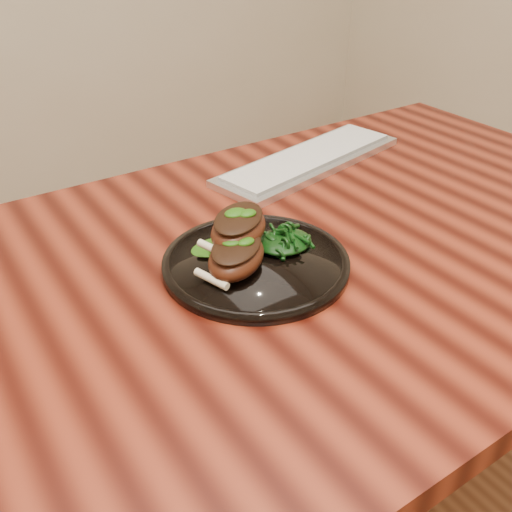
{
  "coord_description": "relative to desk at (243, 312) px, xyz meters",
  "views": [
    {
      "loc": [
        -0.36,
        -0.58,
        1.2
      ],
      "look_at": [
        0.01,
        -0.03,
        0.78
      ],
      "focal_mm": 40.0,
      "sensor_mm": 36.0,
      "label": 1
    }
  ],
  "objects": [
    {
      "name": "plate",
      "position": [
        0.01,
        -0.01,
        0.09
      ],
      "size": [
        0.27,
        0.27,
        0.02
      ],
      "color": "black",
      "rests_on": "desk"
    },
    {
      "name": "keyboard",
      "position": [
        0.31,
        0.24,
        0.09
      ],
      "size": [
        0.45,
        0.21,
        0.02
      ],
      "color": "silver",
      "rests_on": "desk"
    },
    {
      "name": "lamb_chop_front",
      "position": [
        -0.02,
        -0.02,
        0.12
      ],
      "size": [
        0.13,
        0.12,
        0.05
      ],
      "color": "#471C0D",
      "rests_on": "plate"
    },
    {
      "name": "herb_smear",
      "position": [
        -0.02,
        0.04,
        0.1
      ],
      "size": [
        0.08,
        0.05,
        0.0
      ],
      "primitive_type": "ellipsoid",
      "color": "#144207",
      "rests_on": "plate"
    },
    {
      "name": "greens_heap",
      "position": [
        0.07,
        -0.01,
        0.11
      ],
      "size": [
        0.08,
        0.08,
        0.03
      ],
      "color": "black",
      "rests_on": "plate"
    },
    {
      "name": "desk",
      "position": [
        0.0,
        0.0,
        0.0
      ],
      "size": [
        1.6,
        0.8,
        0.75
      ],
      "color": "#330B06",
      "rests_on": "ground"
    },
    {
      "name": "lamb_chop_back",
      "position": [
        0.0,
        0.01,
        0.14
      ],
      "size": [
        0.13,
        0.13,
        0.05
      ],
      "color": "#471C0D",
      "rests_on": "plate"
    }
  ]
}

